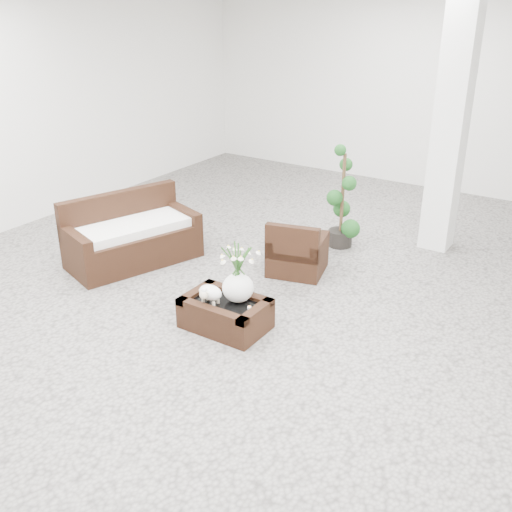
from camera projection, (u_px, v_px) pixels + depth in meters
The scene contains 9 objects.
ground at pixel (261, 301), 7.16m from camera, with size 11.00×11.00×0.00m, color gray.
column at pixel (451, 124), 7.99m from camera, with size 0.40×0.40×3.50m, color white.
coffee_table at pixel (226, 315), 6.54m from camera, with size 0.90×0.60×0.31m, color black.
sheep_figurine at pixel (210, 294), 6.42m from camera, with size 0.28×0.23×0.21m, color white.
planter_narcissus at pixel (238, 267), 6.34m from camera, with size 0.44×0.44×0.80m, color white, non-canonical shape.
tealight at pixel (249, 307), 6.33m from camera, with size 0.04×0.04×0.03m, color white.
armchair at pixel (298, 246), 7.76m from camera, with size 0.69×0.66×0.73m, color black.
loveseat at pixel (132, 231), 7.99m from camera, with size 1.71×0.82×0.91m, color black.
topiary at pixel (342, 198), 8.41m from camera, with size 0.39×0.39×1.45m, color #144015, non-canonical shape.
Camera 1 is at (3.42, -5.32, 3.40)m, focal length 42.22 mm.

